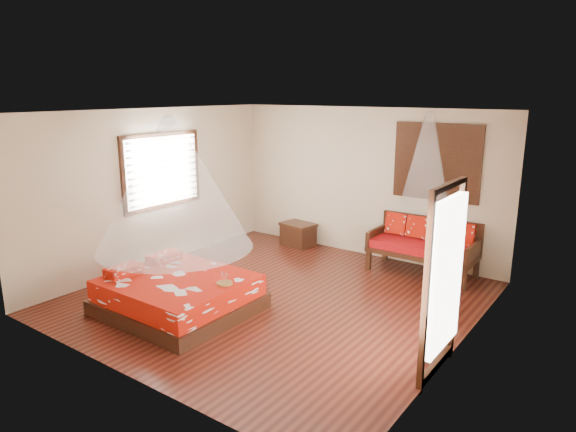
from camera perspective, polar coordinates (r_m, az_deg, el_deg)
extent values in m
cube|color=black|center=(7.98, -1.23, -9.11)|extent=(5.50, 5.50, 0.02)
cube|color=white|center=(7.35, -1.34, 11.57)|extent=(5.50, 5.50, 0.02)
cube|color=beige|center=(9.43, -14.80, 2.99)|extent=(0.02, 5.50, 2.80)
cube|color=beige|center=(6.33, 19.11, -2.53)|extent=(0.02, 5.50, 2.80)
cube|color=beige|center=(9.84, 8.47, 3.73)|extent=(5.50, 0.02, 2.80)
cube|color=beige|center=(5.67, -18.39, -4.33)|extent=(5.50, 0.02, 2.80)
cube|color=black|center=(7.67, -12.02, -9.52)|extent=(1.98, 1.80, 0.20)
cube|color=#A01105|center=(7.57, -12.11, -7.78)|extent=(1.88, 1.70, 0.30)
cube|color=#A01105|center=(7.81, -17.79, -5.79)|extent=(0.28, 0.52, 0.13)
cube|color=#A01105|center=(8.24, -13.60, -4.47)|extent=(0.28, 0.52, 0.13)
cube|color=black|center=(9.20, 8.95, -4.66)|extent=(0.08, 0.08, 0.42)
cube|color=black|center=(8.63, 18.94, -6.52)|extent=(0.08, 0.08, 0.42)
cube|color=black|center=(9.78, 10.76, -3.61)|extent=(0.08, 0.08, 0.42)
cube|color=black|center=(9.24, 20.20, -5.27)|extent=(0.08, 0.08, 0.42)
cube|color=black|center=(9.12, 14.65, -3.98)|extent=(1.79, 0.80, 0.08)
cube|color=#8E0805|center=(9.09, 14.69, -3.32)|extent=(1.73, 0.74, 0.14)
cube|color=black|center=(9.37, 15.56, -1.72)|extent=(1.79, 0.06, 0.55)
cube|color=black|center=(9.40, 9.86, -2.18)|extent=(0.06, 0.80, 0.30)
cube|color=black|center=(8.83, 19.89, -3.88)|extent=(0.06, 0.80, 0.30)
cube|color=#A01105|center=(9.45, 11.95, -0.88)|extent=(0.38, 0.20, 0.39)
cube|color=#A01105|center=(9.30, 14.19, -1.23)|extent=(0.38, 0.20, 0.39)
cube|color=#A01105|center=(9.17, 16.49, -1.60)|extent=(0.38, 0.20, 0.39)
cube|color=#A01105|center=(9.06, 18.86, -1.97)|extent=(0.38, 0.20, 0.39)
cube|color=black|center=(10.50, 1.13, -2.16)|extent=(0.69, 0.54, 0.41)
cube|color=black|center=(10.44, 1.14, -0.94)|extent=(0.74, 0.59, 0.05)
cube|color=black|center=(9.18, 16.19, 5.78)|extent=(1.52, 0.06, 1.32)
cube|color=black|center=(9.17, 16.17, 5.77)|extent=(1.35, 0.04, 1.10)
cube|color=black|center=(9.48, -13.83, 4.94)|extent=(0.08, 1.74, 1.34)
cube|color=white|center=(9.45, -13.67, 4.92)|extent=(0.04, 1.54, 1.10)
cube|color=black|center=(5.90, 16.74, -7.11)|extent=(0.08, 1.02, 2.16)
cube|color=white|center=(5.87, 16.62, -6.16)|extent=(0.03, 0.82, 1.70)
cylinder|color=brown|center=(7.16, -7.06, -7.43)|extent=(0.22, 0.22, 0.03)
cone|color=white|center=(7.16, -12.71, 3.45)|extent=(2.16, 2.16, 1.80)
cone|color=white|center=(8.73, 15.18, 6.12)|extent=(0.78, 0.78, 1.50)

